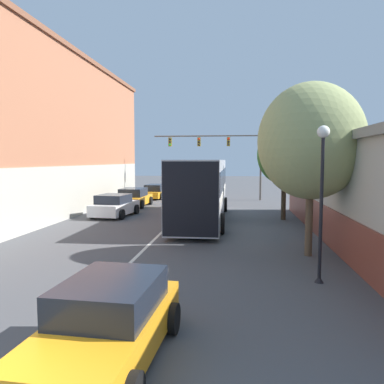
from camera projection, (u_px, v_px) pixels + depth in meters
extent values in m
cube|color=silver|center=(171.00, 223.00, 21.16)|extent=(0.14, 45.93, 0.01)
cube|color=#A86647|center=(26.00, 133.00, 23.87)|extent=(6.43, 28.05, 10.57)
cube|color=#B7B2A3|center=(75.00, 191.00, 23.82)|extent=(0.24, 27.49, 3.20)
cube|color=brown|center=(23.00, 50.00, 23.43)|extent=(6.69, 28.33, 0.30)
cube|color=brown|center=(327.00, 224.00, 16.14)|extent=(0.24, 21.22, 1.58)
cube|color=#B7B7BC|center=(202.00, 188.00, 21.96)|extent=(2.57, 12.50, 3.34)
cube|color=black|center=(202.00, 178.00, 21.91)|extent=(2.62, 12.25, 1.07)
cube|color=beige|center=(202.00, 193.00, 21.98)|extent=(2.61, 12.38, 0.33)
cube|color=black|center=(190.00, 199.00, 15.80)|extent=(2.41, 0.08, 3.21)
cylinder|color=black|center=(189.00, 204.00, 26.04)|extent=(0.31, 1.00, 1.00)
cylinder|color=black|center=(225.00, 205.00, 25.77)|extent=(0.31, 1.00, 1.00)
cylinder|color=black|center=(170.00, 222.00, 18.38)|extent=(0.31, 1.00, 1.00)
cylinder|color=black|center=(222.00, 223.00, 18.11)|extent=(0.31, 1.00, 1.00)
cube|color=orange|center=(107.00, 334.00, 6.55)|extent=(1.94, 4.18, 0.67)
cube|color=black|center=(111.00, 295.00, 6.74)|extent=(1.69, 2.21, 0.58)
cylinder|color=black|center=(91.00, 312.00, 7.96)|extent=(0.25, 0.65, 0.64)
cylinder|color=black|center=(172.00, 318.00, 7.66)|extent=(0.25, 0.65, 0.64)
cylinder|color=black|center=(15.00, 382.00, 5.47)|extent=(0.25, 0.65, 0.64)
cube|color=orange|center=(156.00, 193.00, 35.11)|extent=(1.94, 4.73, 0.55)
cube|color=black|center=(155.00, 188.00, 34.84)|extent=(1.67, 2.50, 0.59)
cylinder|color=black|center=(152.00, 194.00, 36.69)|extent=(0.26, 0.58, 0.57)
cylinder|color=black|center=(169.00, 194.00, 36.38)|extent=(0.26, 0.58, 0.57)
cylinder|color=black|center=(143.00, 196.00, 33.87)|extent=(0.26, 0.58, 0.57)
cylinder|color=black|center=(161.00, 197.00, 33.56)|extent=(0.26, 0.58, 0.57)
cube|color=silver|center=(115.00, 208.00, 23.71)|extent=(2.27, 4.02, 0.69)
cube|color=black|center=(114.00, 199.00, 23.48)|extent=(1.92, 2.17, 0.54)
cylinder|color=black|center=(109.00, 208.00, 25.10)|extent=(0.29, 0.65, 0.63)
cylinder|color=black|center=(136.00, 209.00, 24.67)|extent=(0.29, 0.65, 0.63)
cylinder|color=black|center=(92.00, 213.00, 22.79)|extent=(0.29, 0.65, 0.63)
cylinder|color=black|center=(122.00, 214.00, 22.36)|extent=(0.29, 0.65, 0.63)
cube|color=orange|center=(134.00, 200.00, 28.74)|extent=(1.90, 4.38, 0.63)
cube|color=black|center=(133.00, 192.00, 28.47)|extent=(1.72, 2.29, 0.60)
cylinder|color=black|center=(128.00, 200.00, 30.21)|extent=(0.23, 0.65, 0.65)
cylinder|color=black|center=(151.00, 201.00, 29.96)|extent=(0.23, 0.65, 0.65)
cylinder|color=black|center=(117.00, 204.00, 27.55)|extent=(0.23, 0.65, 0.65)
cylinder|color=black|center=(142.00, 204.00, 27.30)|extent=(0.23, 0.65, 0.65)
cylinder|color=#514C47|center=(261.00, 166.00, 33.06)|extent=(0.18, 0.18, 6.01)
cylinder|color=#514C47|center=(207.00, 136.00, 33.39)|extent=(9.57, 0.12, 0.12)
cube|color=#9E8419|center=(228.00, 142.00, 33.21)|extent=(0.28, 0.24, 0.80)
sphere|color=red|center=(228.00, 139.00, 33.04)|extent=(0.18, 0.18, 0.18)
sphere|color=black|center=(228.00, 142.00, 33.06)|extent=(0.18, 0.18, 0.18)
sphere|color=black|center=(228.00, 144.00, 33.08)|extent=(0.18, 0.18, 0.18)
cube|color=#9E8419|center=(199.00, 142.00, 33.51)|extent=(0.28, 0.24, 0.80)
sphere|color=red|center=(199.00, 139.00, 33.34)|extent=(0.18, 0.18, 0.18)
sphere|color=black|center=(199.00, 142.00, 33.36)|extent=(0.18, 0.18, 0.18)
sphere|color=black|center=(199.00, 145.00, 33.38)|extent=(0.18, 0.18, 0.18)
cube|color=#9E8419|center=(170.00, 142.00, 33.82)|extent=(0.28, 0.24, 0.80)
sphere|color=black|center=(170.00, 139.00, 33.65)|extent=(0.18, 0.18, 0.18)
sphere|color=black|center=(170.00, 142.00, 33.67)|extent=(0.18, 0.18, 0.18)
sphere|color=green|center=(170.00, 145.00, 33.69)|extent=(0.18, 0.18, 0.18)
cone|color=black|center=(319.00, 279.00, 10.87)|extent=(0.26, 0.26, 0.20)
cylinder|color=black|center=(321.00, 211.00, 10.70)|extent=(0.10, 0.10, 4.23)
sphere|color=white|center=(323.00, 132.00, 10.51)|extent=(0.36, 0.36, 0.36)
cylinder|color=brown|center=(309.00, 221.00, 13.84)|extent=(0.27, 0.27, 2.60)
ellipsoid|color=#99A366|center=(311.00, 141.00, 13.59)|extent=(3.86, 3.48, 4.25)
cylinder|color=#3D2D1E|center=(284.00, 199.00, 22.30)|extent=(0.28, 0.28, 2.51)
ellipsoid|color=#38702D|center=(284.00, 155.00, 22.07)|extent=(3.21, 2.89, 3.53)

